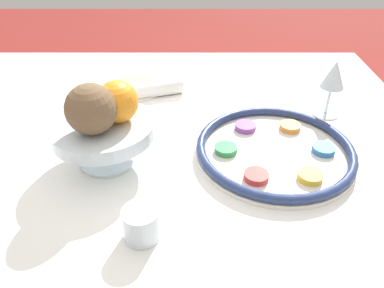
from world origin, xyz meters
name	(u,v)px	position (x,y,z in m)	size (l,w,h in m)	color
dining_table	(165,238)	(0.00, 0.00, 0.38)	(1.36, 1.09, 0.76)	white
seder_plate	(275,150)	(-0.27, 0.09, 0.77)	(0.36, 0.36, 0.03)	silver
wine_glass	(334,77)	(-0.44, -0.10, 0.87)	(0.07, 0.07, 0.15)	silver
fruit_stand	(103,132)	(0.11, 0.12, 0.84)	(0.22, 0.22, 0.10)	silver
orange_fruit	(117,102)	(0.07, 0.10, 0.90)	(0.09, 0.09, 0.09)	orange
coconut	(91,109)	(0.11, 0.15, 0.91)	(0.10, 0.10, 0.10)	brown
bread_plate	(130,87)	(0.11, -0.25, 0.77)	(0.19, 0.19, 0.02)	silver
napkin_roll	(156,89)	(0.02, -0.20, 0.78)	(0.16, 0.09, 0.04)	white
cup_mid	(141,224)	(0.01, 0.33, 0.79)	(0.07, 0.07, 0.06)	silver
spoon	(151,88)	(0.04, -0.25, 0.76)	(0.17, 0.06, 0.01)	silver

